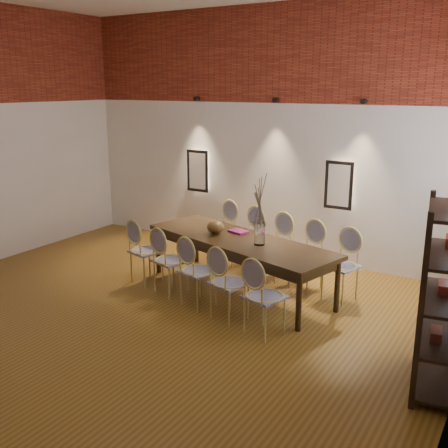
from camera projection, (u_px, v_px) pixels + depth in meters
The scene contains 24 objects.
floor at pixel (126, 331), 6.15m from camera, with size 7.00×7.00×0.02m, color brown.
wall_back at pixel (267, 134), 8.55m from camera, with size 7.00×0.10×4.00m, color silver.
brick_band_back at pixel (267, 54), 8.17m from camera, with size 7.00×0.02×1.50m, color maroon.
niche_left at pixel (199, 171), 9.30m from camera, with size 0.36×0.06×0.66m, color #FFEAC6.
niche_right at pixel (339, 185), 7.99m from camera, with size 0.36×0.06×0.66m, color #FFEAC6.
spot_fixture_left at pixel (197, 99), 8.96m from camera, with size 0.08×0.08×0.10m, color black.
spot_fixture_mid at pixel (276, 100), 8.20m from camera, with size 0.08×0.08×0.10m, color black.
spot_fixture_right at pixel (364, 101), 7.49m from camera, with size 0.08×0.08×0.10m, color black.
dining_table at pixel (239, 265), 7.24m from camera, with size 2.87×0.92×0.75m, color #352310.
chair_near_a at pixel (146, 251), 7.52m from camera, with size 0.44×0.44×0.94m, color tan, non-canonical shape.
chair_near_b at pixel (171, 260), 7.12m from camera, with size 0.44×0.44×0.94m, color tan, non-canonical shape.
chair_near_c at pixel (198, 271), 6.72m from camera, with size 0.44×0.44×0.94m, color tan, non-canonical shape.
chair_near_d at pixel (229, 283), 6.32m from camera, with size 0.44×0.44×0.94m, color tan, non-canonical shape.
chair_near_e at pixel (265, 296), 5.91m from camera, with size 0.44×0.44×0.94m, color tan, non-canonical shape.
chair_far_a at pixel (221, 232), 8.51m from camera, with size 0.44×0.44×0.94m, color tan, non-canonical shape.
chair_far_b at pixel (247, 239), 8.11m from camera, with size 0.44×0.44×0.94m, color tan, non-canonical shape.
chair_far_c at pixel (275, 247), 7.70m from camera, with size 0.44×0.44×0.94m, color tan, non-canonical shape.
chair_far_d at pixel (306, 256), 7.30m from camera, with size 0.44×0.44×0.94m, color tan, non-canonical shape.
chair_far_e at pixel (340, 266), 6.90m from camera, with size 0.44×0.44×0.94m, color tan, non-canonical shape.
vase at pixel (260, 234), 6.84m from camera, with size 0.14×0.14×0.30m, color silver.
dried_branches at pixel (260, 200), 6.72m from camera, with size 0.50×0.50×0.70m, color brown, non-canonical shape.
bowl at pixel (215, 227), 7.38m from camera, with size 0.24×0.24×0.18m, color brown.
book at pixel (238, 231), 7.44m from camera, with size 0.26×0.18×0.03m, color #8A1A61.
shelving_rack at pixel (441, 297), 4.80m from camera, with size 0.38×1.00×1.80m, color black, non-canonical shape.
Camera 1 is at (3.92, -4.18, 2.79)m, focal length 42.00 mm.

